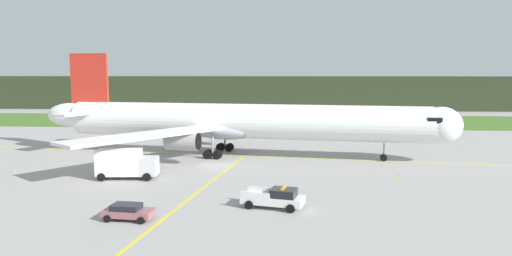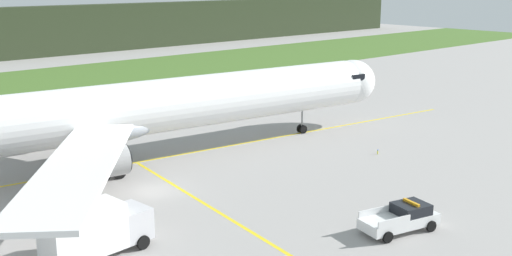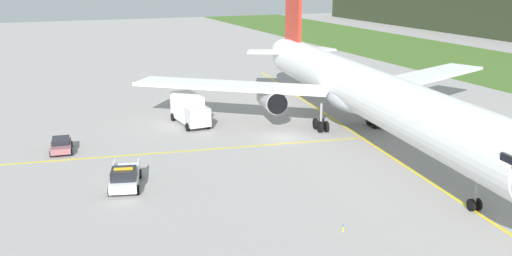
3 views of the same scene
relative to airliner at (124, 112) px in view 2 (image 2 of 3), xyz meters
name	(u,v)px [view 2 (image 2 of 3)]	position (x,y,z in m)	size (l,w,h in m)	color
ground	(151,191)	(-2.24, -7.68, -4.90)	(320.00, 320.00, 0.00)	#9B9694
taxiway_centerline_main	(134,163)	(0.77, -0.10, -4.90)	(82.21, 0.30, 0.01)	yellow
taxiway_centerline_spur	(251,232)	(-1.53, -18.85, -4.90)	(37.30, 0.30, 0.01)	yellow
airliner	(124,112)	(0.00, 0.00, 0.00)	(60.51, 45.02, 14.74)	white
ops_pickup_truck	(402,218)	(6.12, -25.40, -4.00)	(5.80, 3.34, 1.94)	white
catering_truck	(94,230)	(-10.97, -15.36, -3.14)	(6.85, 3.15, 3.49)	#BDBCC1
taxiway_edge_light_east	(378,152)	(19.62, -13.25, -4.64)	(0.12, 0.12, 0.48)	yellow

